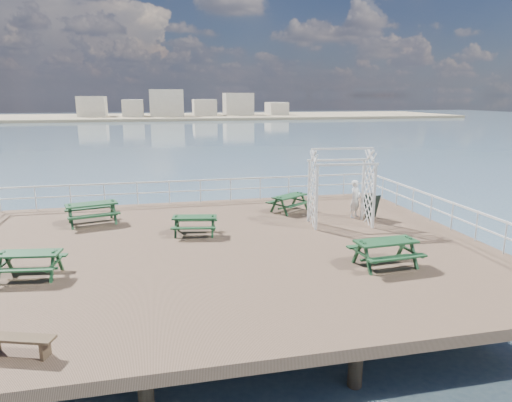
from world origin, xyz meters
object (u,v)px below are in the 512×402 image
(picnic_table_b, at_px, (195,221))
(picnic_table_d, at_px, (29,259))
(flat_bench_far, at_px, (19,342))
(picnic_table_c, at_px, (290,200))
(trellis_arbor, at_px, (341,191))
(picnic_table_e, at_px, (386,247))
(person, at_px, (355,199))
(picnic_table_a, at_px, (92,209))

(picnic_table_b, xyz_separation_m, picnic_table_d, (-4.90, -3.06, 0.03))
(flat_bench_far, bearing_deg, picnic_table_c, 68.00)
(picnic_table_b, distance_m, picnic_table_c, 5.10)
(flat_bench_far, xyz_separation_m, trellis_arbor, (9.84, 7.46, 1.05))
(picnic_table_e, relative_size, person, 1.24)
(picnic_table_c, height_order, trellis_arbor, trellis_arbor)
(trellis_arbor, bearing_deg, picnic_table_e, -89.63)
(picnic_table_b, distance_m, flat_bench_far, 8.42)
(picnic_table_c, distance_m, trellis_arbor, 2.93)
(picnic_table_a, relative_size, picnic_table_b, 1.26)
(picnic_table_a, height_order, picnic_table_e, picnic_table_a)
(picnic_table_e, height_order, trellis_arbor, trellis_arbor)
(picnic_table_a, xyz_separation_m, person, (10.66, -1.39, 0.19))
(picnic_table_b, distance_m, picnic_table_d, 5.78)
(picnic_table_e, distance_m, flat_bench_far, 9.85)
(flat_bench_far, distance_m, person, 13.71)
(picnic_table_b, height_order, picnic_table_d, picnic_table_d)
(picnic_table_c, relative_size, trellis_arbor, 0.70)
(picnic_table_a, distance_m, picnic_table_e, 11.43)
(trellis_arbor, height_order, person, trellis_arbor)
(picnic_table_a, bearing_deg, picnic_table_c, -12.92)
(picnic_table_c, height_order, picnic_table_d, picnic_table_d)
(picnic_table_b, bearing_deg, picnic_table_e, -29.25)
(picnic_table_a, xyz_separation_m, picnic_table_c, (8.28, 0.20, -0.08))
(picnic_table_c, bearing_deg, picnic_table_d, 178.14)
(picnic_table_a, height_order, trellis_arbor, trellis_arbor)
(picnic_table_b, height_order, trellis_arbor, trellis_arbor)
(picnic_table_d, relative_size, picnic_table_e, 0.95)
(picnic_table_d, distance_m, person, 12.37)
(picnic_table_b, distance_m, picnic_table_e, 6.92)
(picnic_table_b, height_order, picnic_table_c, picnic_table_c)
(picnic_table_c, bearing_deg, trellis_arbor, -94.57)
(picnic_table_b, xyz_separation_m, picnic_table_c, (4.40, 2.57, 0.02))
(picnic_table_c, relative_size, picnic_table_e, 1.09)
(flat_bench_far, height_order, trellis_arbor, trellis_arbor)
(picnic_table_e, xyz_separation_m, person, (1.48, 5.41, 0.22))
(picnic_table_e, bearing_deg, picnic_table_a, 139.13)
(picnic_table_a, bearing_deg, picnic_table_d, -115.05)
(picnic_table_e, bearing_deg, picnic_table_d, 168.00)
(picnic_table_c, distance_m, flat_bench_far, 13.07)
(trellis_arbor, bearing_deg, picnic_table_a, 172.63)
(picnic_table_a, relative_size, picnic_table_e, 1.16)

